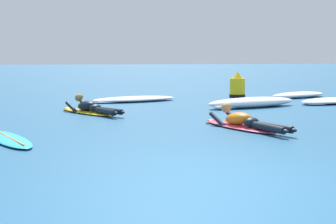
{
  "coord_description": "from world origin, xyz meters",
  "views": [
    {
      "loc": [
        -1.57,
        -5.49,
        1.54
      ],
      "look_at": [
        0.21,
        5.86,
        0.17
      ],
      "focal_mm": 51.93,
      "sensor_mm": 36.0,
      "label": 1
    }
  ],
  "objects_px": {
    "surfer_near": "(243,122)",
    "channel_marker_buoy": "(237,87)",
    "surfer_far": "(90,108)",
    "drifting_surfboard": "(8,139)"
  },
  "relations": [
    {
      "from": "drifting_surfboard",
      "to": "channel_marker_buoy",
      "type": "height_order",
      "value": "channel_marker_buoy"
    },
    {
      "from": "surfer_near",
      "to": "channel_marker_buoy",
      "type": "height_order",
      "value": "channel_marker_buoy"
    },
    {
      "from": "drifting_surfboard",
      "to": "surfer_near",
      "type": "bearing_deg",
      "value": 8.42
    },
    {
      "from": "channel_marker_buoy",
      "to": "drifting_surfboard",
      "type": "bearing_deg",
      "value": -130.41
    },
    {
      "from": "drifting_surfboard",
      "to": "channel_marker_buoy",
      "type": "relative_size",
      "value": 2.4
    },
    {
      "from": "surfer_near",
      "to": "drifting_surfboard",
      "type": "relative_size",
      "value": 1.14
    },
    {
      "from": "surfer_far",
      "to": "channel_marker_buoy",
      "type": "distance_m",
      "value": 6.57
    },
    {
      "from": "surfer_near",
      "to": "channel_marker_buoy",
      "type": "distance_m",
      "value": 7.42
    },
    {
      "from": "surfer_far",
      "to": "channel_marker_buoy",
      "type": "bearing_deg",
      "value": 37.63
    },
    {
      "from": "channel_marker_buoy",
      "to": "surfer_near",
      "type": "bearing_deg",
      "value": -106.07
    }
  ]
}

